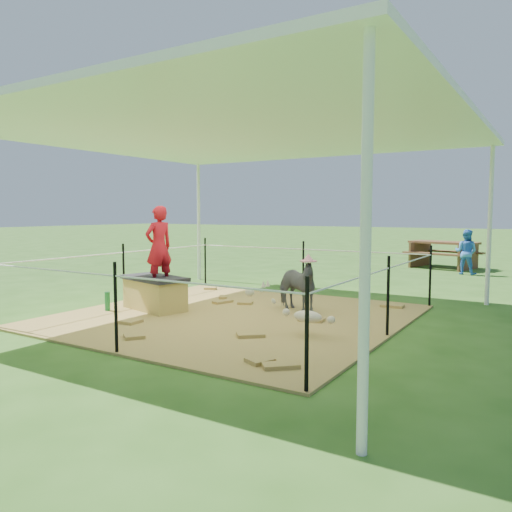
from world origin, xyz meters
The scene contains 13 objects.
ground centered at (0.00, 0.00, 0.00)m, with size 90.00×90.00×0.00m, color #2D5919.
hay_patch centered at (0.00, 0.00, 0.01)m, with size 4.60×4.60×0.03m, color brown.
canopy_tent centered at (0.00, 0.00, 2.69)m, with size 6.30×6.30×2.90m.
rope_fence centered at (0.00, 0.00, 0.64)m, with size 4.54×4.54×1.00m.
straw_bale centered at (-1.29, -0.28, 0.26)m, with size 1.03×0.51×0.46m, color #A98F3D.
dark_cloth centered at (-1.29, -0.28, 0.52)m, with size 1.10×0.57×0.06m, color black.
woman centered at (-1.19, -0.28, 1.10)m, with size 0.45×0.30×1.23m, color red.
green_bottle centered at (-1.84, -0.73, 0.17)m, with size 0.08×0.08×0.29m, color #1A7732.
pony centered at (0.62, 0.72, 0.42)m, with size 0.43×0.93×0.79m, color #4E4E53.
pink_hat centered at (0.62, 0.72, 0.88)m, with size 0.25×0.25×0.11m, color pink.
foal centered at (1.43, -0.53, 0.29)m, with size 0.95×0.53×0.53m, color beige, non-canonical shape.
picnic_table_near centered at (1.26, 8.36, 0.37)m, with size 1.75×1.27×0.73m, color brown.
distant_person centered at (2.02, 7.15, 0.55)m, with size 0.54×0.42×1.11m, color #3875D2.
Camera 1 is at (4.02, -5.93, 1.52)m, focal length 35.00 mm.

